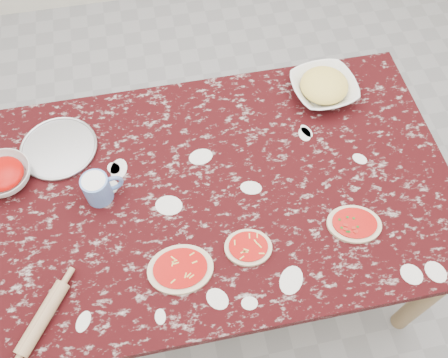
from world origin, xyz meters
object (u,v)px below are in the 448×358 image
pizza_tray (59,149)px  flour_mug (98,188)px  cheese_bowl (323,88)px  rolling_pin (43,318)px  worktable (224,198)px  sauce_bowl (4,176)px

pizza_tray → flour_mug: 0.27m
cheese_bowl → flour_mug: size_ratio=1.80×
cheese_bowl → rolling_pin: 1.27m
worktable → pizza_tray: bearing=154.3°
cheese_bowl → flour_mug: flour_mug is taller
cheese_bowl → rolling_pin: cheese_bowl is taller
pizza_tray → cheese_bowl: 1.02m
sauce_bowl → flour_mug: bearing=-21.8°
rolling_pin → flour_mug: bearing=63.5°
worktable → flour_mug: (-0.42, 0.04, 0.14)m
worktable → flour_mug: 0.44m
rolling_pin → sauce_bowl: bearing=103.5°
sauce_bowl → cheese_bowl: size_ratio=0.78×
pizza_tray → flour_mug: bearing=-58.3°
sauce_bowl → cheese_bowl: same height
worktable → flour_mug: size_ratio=11.67×
flour_mug → cheese_bowl: bearing=18.4°
cheese_bowl → pizza_tray: bearing=-176.1°
pizza_tray → sauce_bowl: 0.21m
worktable → cheese_bowl: bearing=36.3°
sauce_bowl → cheese_bowl: 1.21m
pizza_tray → worktable: bearing=-25.7°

